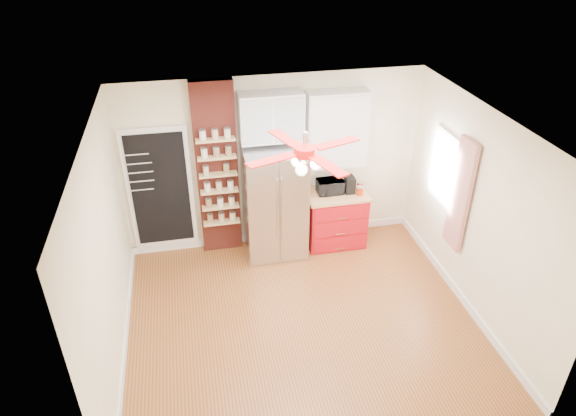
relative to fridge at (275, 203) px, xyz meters
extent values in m
plane|color=#975826|center=(0.05, -1.63, -0.88)|extent=(4.50, 4.50, 0.00)
plane|color=white|center=(0.05, -1.63, 1.83)|extent=(4.50, 4.50, 0.00)
cube|color=#FFF8CD|center=(0.05, 0.37, 0.48)|extent=(4.50, 0.02, 2.70)
cube|color=#FFF8CD|center=(0.05, -3.63, 0.48)|extent=(4.50, 0.02, 2.70)
cube|color=#FFF8CD|center=(-2.20, -1.63, 0.48)|extent=(0.02, 4.00, 2.70)
cube|color=#FFF8CD|center=(2.30, -1.63, 0.48)|extent=(0.02, 4.00, 2.70)
cube|color=white|center=(-1.65, 0.34, 0.23)|extent=(0.95, 0.04, 1.95)
cube|color=black|center=(-1.65, 0.32, 0.23)|extent=(0.82, 0.02, 1.78)
cube|color=maroon|center=(-0.80, 0.29, 0.48)|extent=(0.60, 0.16, 2.70)
cube|color=silver|center=(0.00, 0.00, 0.00)|extent=(0.90, 0.70, 1.75)
cube|color=white|center=(0.00, 0.20, 1.27)|extent=(0.90, 0.35, 0.70)
cube|color=#B60E17|center=(0.97, 0.05, -0.45)|extent=(0.90, 0.60, 0.86)
cube|color=tan|center=(0.97, 0.05, 0.01)|extent=(0.94, 0.64, 0.04)
cube|color=white|center=(0.97, 0.22, 1.00)|extent=(0.90, 0.30, 1.15)
cube|color=white|center=(2.28, -0.73, 0.68)|extent=(0.04, 0.75, 1.05)
cube|color=red|center=(2.23, -1.28, 0.57)|extent=(0.06, 0.40, 1.55)
cylinder|color=silver|center=(0.05, -1.63, 1.68)|extent=(0.05, 0.05, 0.20)
cylinder|color=#B00E0A|center=(0.05, -1.63, 1.56)|extent=(0.24, 0.24, 0.10)
sphere|color=white|center=(0.05, -1.63, 1.40)|extent=(0.13, 0.13, 0.13)
imported|color=black|center=(0.87, 0.08, 0.13)|extent=(0.40, 0.28, 0.22)
cube|color=black|center=(1.17, 0.06, 0.15)|extent=(0.15, 0.21, 0.25)
cylinder|color=#AB2909|center=(1.30, -0.07, 0.09)|extent=(0.11, 0.11, 0.13)
cylinder|color=red|center=(1.34, 0.05, 0.10)|extent=(0.09, 0.09, 0.14)
cylinder|color=#C0AF92|center=(-0.97, 0.13, 0.57)|extent=(0.09, 0.09, 0.14)
cylinder|color=olive|center=(-0.68, 0.16, 0.56)|extent=(0.11, 0.11, 0.13)
camera|label=1|loc=(-1.15, -6.52, 3.84)|focal=32.00mm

